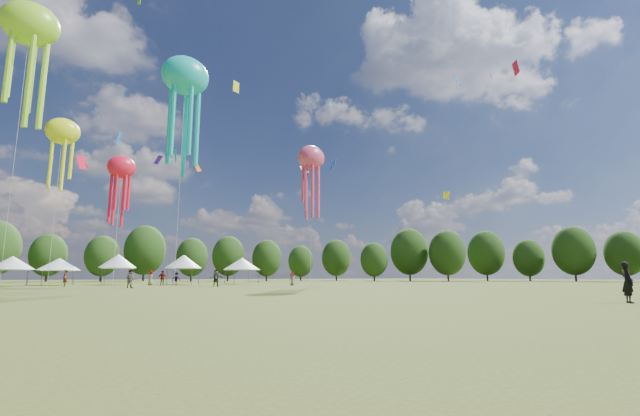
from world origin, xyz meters
TOP-DOWN VIEW (x-y plane):
  - ground at (0.00, 0.00)m, footprint 300.00×300.00m
  - observer_main at (7.02, -1.34)m, footprint 0.79×0.79m
  - spectator_near at (-7.85, 36.19)m, footprint 1.12×1.12m
  - spectators_far at (1.33, 44.26)m, footprint 29.82×11.99m
  - festival_tents at (-3.88, 54.13)m, footprint 34.41×9.57m
  - show_kites at (-8.55, 34.70)m, footprint 33.88×12.76m
  - small_kites at (-1.08, 42.92)m, footprint 74.69×58.65m
  - treeline at (-3.87, 62.51)m, footprint 201.57×95.24m

SIDE VIEW (x-z plane):
  - ground at x=0.00m, z-range 0.00..0.00m
  - spectators_far at x=1.33m, z-range -0.06..1.87m
  - spectator_near at x=-7.85m, z-range 0.00..1.83m
  - observer_main at x=7.02m, z-range 0.00..1.85m
  - festival_tents at x=-3.88m, z-range 0.91..5.17m
  - treeline at x=-3.87m, z-range -0.17..13.26m
  - show_kites at x=-8.55m, z-range 5.32..31.82m
  - small_kites at x=-1.08m, z-range 6.82..52.03m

